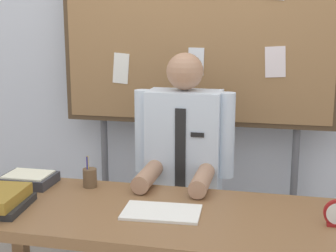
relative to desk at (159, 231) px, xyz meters
name	(u,v)px	position (x,y,z in m)	size (l,w,h in m)	color
back_wall	(201,58)	(0.00, 1.13, 0.69)	(6.40, 0.08, 2.70)	silver
desk	(159,231)	(0.00, 0.00, 0.00)	(1.85, 0.68, 0.76)	brown
person	(184,189)	(0.00, 0.57, 0.00)	(0.55, 0.56, 1.42)	#2D2D33
bulletin_board	(196,27)	(0.00, 0.93, 0.88)	(1.67, 0.09, 2.18)	#4C3823
book_stack	(1,200)	(-0.69, -0.13, 0.13)	(0.24, 0.30, 0.09)	#262626
open_notebook	(162,212)	(0.02, -0.02, 0.10)	(0.34, 0.21, 0.01)	white
pen_holder	(90,178)	(-0.42, 0.24, 0.14)	(0.07, 0.07, 0.16)	brown
paper_tray	(29,179)	(-0.74, 0.20, 0.12)	(0.26, 0.20, 0.06)	#333338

